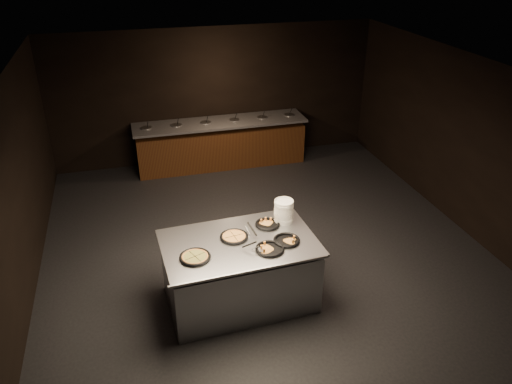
{
  "coord_description": "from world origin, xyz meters",
  "views": [
    {
      "loc": [
        -1.93,
        -6.38,
        4.64
      ],
      "look_at": [
        -0.1,
        0.3,
        0.98
      ],
      "focal_mm": 35.0,
      "sensor_mm": 36.0,
      "label": 1
    }
  ],
  "objects_px": {
    "pan_veggie_whole": "(195,257)",
    "serving_counter": "(240,273)",
    "pan_cheese_whole": "(234,237)",
    "plate_stack": "(284,211)"
  },
  "relations": [
    {
      "from": "pan_veggie_whole",
      "to": "serving_counter",
      "type": "bearing_deg",
      "value": 19.1
    },
    {
      "from": "serving_counter",
      "to": "pan_cheese_whole",
      "type": "distance_m",
      "value": 0.55
    },
    {
      "from": "pan_cheese_whole",
      "to": "serving_counter",
      "type": "bearing_deg",
      "value": -69.44
    },
    {
      "from": "plate_stack",
      "to": "pan_cheese_whole",
      "type": "distance_m",
      "value": 0.82
    },
    {
      "from": "plate_stack",
      "to": "serving_counter",
      "type": "bearing_deg",
      "value": -154.33
    },
    {
      "from": "pan_cheese_whole",
      "to": "plate_stack",
      "type": "bearing_deg",
      "value": 17.23
    },
    {
      "from": "serving_counter",
      "to": "plate_stack",
      "type": "relative_size",
      "value": 6.49
    },
    {
      "from": "pan_veggie_whole",
      "to": "pan_cheese_whole",
      "type": "bearing_deg",
      "value": 29.47
    },
    {
      "from": "plate_stack",
      "to": "pan_cheese_whole",
      "type": "bearing_deg",
      "value": -162.77
    },
    {
      "from": "plate_stack",
      "to": "pan_veggie_whole",
      "type": "height_order",
      "value": "plate_stack"
    }
  ]
}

